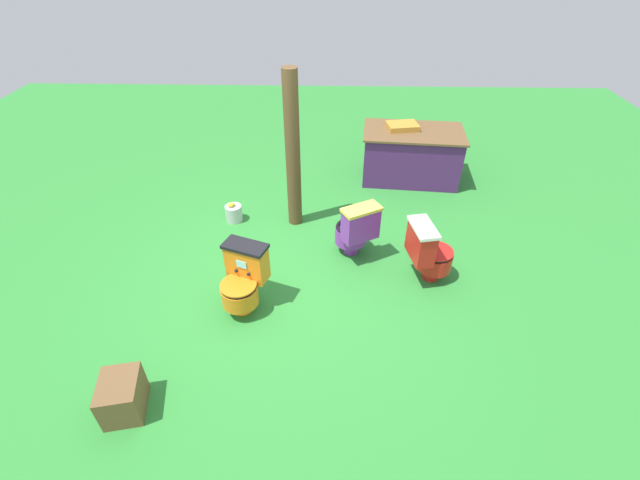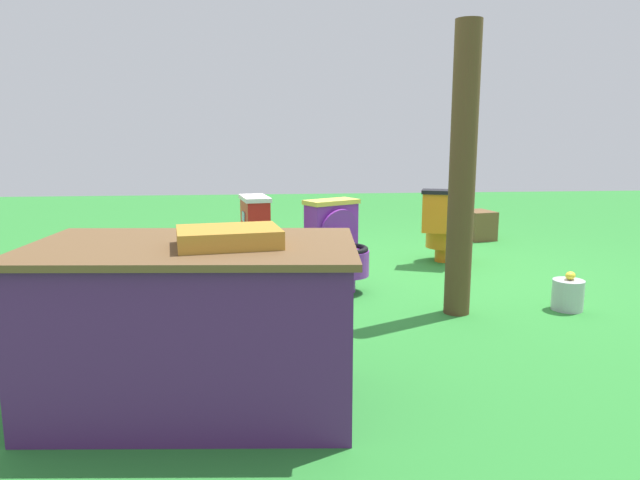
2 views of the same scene
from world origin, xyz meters
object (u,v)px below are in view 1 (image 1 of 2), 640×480
toilet_red (429,252)px  toilet_orange (243,279)px  toilet_purple (355,229)px  small_crate (122,396)px  lemon_bucket (234,213)px  wooden_post (293,153)px  vendor_table (411,155)px

toilet_red → toilet_orange: bearing=-86.6°
toilet_purple → toilet_orange: bearing=-171.5°
toilet_red → small_crate: bearing=-69.0°
toilet_purple → lemon_bucket: size_ratio=2.63×
toilet_red → lemon_bucket: size_ratio=2.63×
toilet_orange → small_crate: size_ratio=1.92×
wooden_post → lemon_bucket: size_ratio=7.20×
toilet_orange → toilet_purple: size_ratio=1.00×
vendor_table → small_crate: size_ratio=4.04×
wooden_post → lemon_bucket: 1.20m
toilet_red → wooden_post: (-1.53, 1.09, 0.62)m
vendor_table → wooden_post: bearing=-143.0°
toilet_orange → small_crate: toilet_orange is taller
vendor_table → wooden_post: 2.17m
wooden_post → lemon_bucket: bearing=179.7°
toilet_red → vendor_table: bearing=165.9°
vendor_table → lemon_bucket: vendor_table is taller
toilet_orange → wooden_post: 1.74m
toilet_red → lemon_bucket: (-2.35, 1.09, -0.25)m
small_crate → vendor_table: bearing=54.7°
toilet_purple → small_crate: size_ratio=1.92×
toilet_orange → vendor_table: size_ratio=0.47×
toilet_red → toilet_orange: size_ratio=1.00×
toilet_orange → small_crate: 1.45m
wooden_post → small_crate: wooden_post is taller
toilet_purple → lemon_bucket: (-1.57, 0.70, -0.26)m
toilet_red → vendor_table: size_ratio=0.47×
toilet_orange → small_crate: bearing=76.8°
wooden_post → lemon_bucket: (-0.82, 0.00, -0.88)m
small_crate → wooden_post: bearing=66.8°
toilet_purple → wooden_post: 1.20m
vendor_table → small_crate: vendor_table is taller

